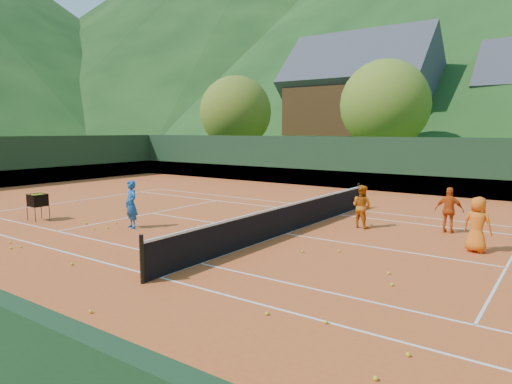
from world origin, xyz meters
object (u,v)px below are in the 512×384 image
Objects in this scene: student_c at (477,225)px; ball_hopper at (38,201)px; student_b at (449,210)px; chalet_left at (361,107)px; coach at (131,204)px; student_a at (362,206)px; tennis_net at (285,219)px.

student_c reaches higher than ball_hopper.
student_b reaches higher than ball_hopper.
student_b is at bearing -61.87° from chalet_left.
student_c is (10.29, 3.47, -0.05)m from coach.
student_c is at bearing 17.93° from ball_hopper.
student_c is at bearing 34.11° from coach.
student_a is at bearing -6.96° from student_c.
coach is 7.95m from student_a.
coach is 1.09× the size of student_b.
student_b reaches higher than tennis_net.
student_a is 0.11× the size of chalet_left.
ball_hopper is 33.84m from chalet_left.
student_c is at bearing 116.57° from student_b.
tennis_net is (-1.64, -2.35, -0.24)m from student_a.
tennis_net is (4.79, 2.32, -0.33)m from coach.
student_c is at bearing -61.75° from chalet_left.
ball_hopper is at bearing -148.36° from coach.
ball_hopper is at bearing 28.35° from student_c.
student_b is at bearing -49.87° from student_c.
student_b is 0.13× the size of tennis_net.
student_b is 5.40m from tennis_net.
student_c is 0.11× the size of chalet_left.
student_b is 0.11× the size of chalet_left.
tennis_net is 9.38m from ball_hopper.
coach is 10.86m from student_c.
student_c reaches higher than student_a.
ball_hopper is (-8.72, -3.46, 0.25)m from tennis_net.
student_a is at bearing 55.10° from tennis_net.
tennis_net is at bearing 22.14° from student_c.
chalet_left is (-1.28, 33.46, 4.88)m from ball_hopper.
student_c is 5.63m from tennis_net.
ball_hopper is at bearing -87.81° from chalet_left.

